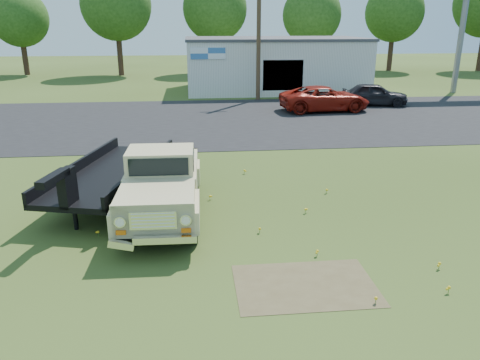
# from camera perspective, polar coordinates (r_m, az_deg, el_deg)

# --- Properties ---
(ground) EXTENTS (140.00, 140.00, 0.00)m
(ground) POSITION_cam_1_polar(r_m,az_deg,el_deg) (12.78, -1.83, -6.07)
(ground) COLOR #304315
(ground) RESTS_ON ground
(asphalt_lot) EXTENTS (90.00, 14.00, 0.02)m
(asphalt_lot) POSITION_cam_1_polar(r_m,az_deg,el_deg) (27.12, -4.18, 7.31)
(asphalt_lot) COLOR black
(asphalt_lot) RESTS_ON ground
(dirt_patch_a) EXTENTS (3.00, 2.00, 0.01)m
(dirt_patch_a) POSITION_cam_1_polar(r_m,az_deg,el_deg) (10.37, 7.93, -12.60)
(dirt_patch_a) COLOR brown
(dirt_patch_a) RESTS_ON ground
(dirt_patch_b) EXTENTS (2.20, 1.60, 0.01)m
(dirt_patch_b) POSITION_cam_1_polar(r_m,az_deg,el_deg) (16.04, -9.90, -1.07)
(dirt_patch_b) COLOR brown
(dirt_patch_b) RESTS_ON ground
(commercial_building) EXTENTS (14.20, 8.20, 4.15)m
(commercial_building) POSITION_cam_1_polar(r_m,az_deg,el_deg) (39.30, 4.15, 13.96)
(commercial_building) COLOR beige
(commercial_building) RESTS_ON ground
(utility_pole_mid) EXTENTS (1.60, 0.30, 9.00)m
(utility_pole_mid) POSITION_cam_1_polar(r_m,az_deg,el_deg) (33.92, 2.29, 17.46)
(utility_pole_mid) COLOR #3F281D
(utility_pole_mid) RESTS_ON ground
(treeline_b) EXTENTS (5.76, 5.76, 8.57)m
(treeline_b) POSITION_cam_1_polar(r_m,az_deg,el_deg) (55.32, -25.30, 17.39)
(treeline_b) COLOR #3B251A
(treeline_b) RESTS_ON ground
(treeline_c) EXTENTS (7.04, 7.04, 10.47)m
(treeline_c) POSITION_cam_1_polar(r_m,az_deg,el_deg) (51.60, -14.88, 19.93)
(treeline_c) COLOR #3B251A
(treeline_c) RESTS_ON ground
(treeline_d) EXTENTS (6.72, 6.72, 10.00)m
(treeline_d) POSITION_cam_1_polar(r_m,az_deg,el_deg) (52.16, -3.06, 20.12)
(treeline_d) COLOR #3B251A
(treeline_d) RESTS_ON ground
(treeline_e) EXTENTS (6.08, 6.08, 9.04)m
(treeline_e) POSITION_cam_1_polar(r_m,az_deg,el_deg) (52.17, 8.74, 19.25)
(treeline_e) COLOR #3B251A
(treeline_e) RESTS_ON ground
(treeline_f) EXTENTS (6.40, 6.40, 9.52)m
(treeline_f) POSITION_cam_1_polar(r_m,az_deg,el_deg) (57.77, 18.31, 18.81)
(treeline_f) COLOR #3B251A
(treeline_f) RESTS_ON ground
(vintage_pickup_truck) EXTENTS (2.32, 5.66, 2.04)m
(vintage_pickup_truck) POSITION_cam_1_polar(r_m,az_deg,el_deg) (13.41, -9.49, -0.42)
(vintage_pickup_truck) COLOR tan
(vintage_pickup_truck) RESTS_ON ground
(flatbed_trailer) EXTENTS (3.83, 7.09, 1.84)m
(flatbed_trailer) POSITION_cam_1_polar(r_m,az_deg,el_deg) (15.39, -15.42, 1.28)
(flatbed_trailer) COLOR black
(flatbed_trailer) RESTS_ON ground
(red_pickup) EXTENTS (5.73, 2.97, 1.54)m
(red_pickup) POSITION_cam_1_polar(r_m,az_deg,el_deg) (30.18, 10.27, 9.72)
(red_pickup) COLOR maroon
(red_pickup) RESTS_ON ground
(dark_sedan) EXTENTS (4.59, 2.66, 1.47)m
(dark_sedan) POSITION_cam_1_polar(r_m,az_deg,el_deg) (33.06, 16.05, 10.00)
(dark_sedan) COLOR black
(dark_sedan) RESTS_ON ground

